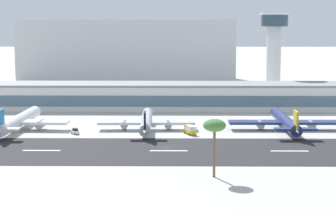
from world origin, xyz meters
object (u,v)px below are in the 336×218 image
object	(u,v)px
airliner_blue_tail_gate_0	(18,121)
airliner_gold_tail_gate_2	(286,122)
service_baggage_tug_0	(75,131)
control_tower	(274,46)
service_box_truck_1	(190,129)
distant_hotel_block	(127,50)
palm_tree_0	(215,127)
airliner_black_tail_gate_1	(146,122)
terminal_building	(154,96)

from	to	relation	value
airliner_blue_tail_gate_0	airliner_gold_tail_gate_2	size ratio (longest dim) A/B	1.05
airliner_gold_tail_gate_2	service_baggage_tug_0	world-z (taller)	airliner_gold_tail_gate_2
control_tower	service_box_truck_1	distance (m)	111.95
distant_hotel_block	palm_tree_0	world-z (taller)	distant_hotel_block
control_tower	airliner_black_tail_gate_1	bearing A→B (deg)	-124.39
airliner_black_tail_gate_1	service_box_truck_1	world-z (taller)	airliner_black_tail_gate_1
service_box_truck_1	palm_tree_0	size ratio (longest dim) A/B	0.42
service_box_truck_1	distant_hotel_block	bearing A→B (deg)	-10.73
terminal_building	distant_hotel_block	size ratio (longest dim) A/B	1.26
airliner_black_tail_gate_1	service_baggage_tug_0	bearing A→B (deg)	106.15
airliner_blue_tail_gate_0	terminal_building	bearing A→B (deg)	-38.88
airliner_black_tail_gate_1	airliner_gold_tail_gate_2	bearing A→B (deg)	-90.78
terminal_building	control_tower	bearing A→B (deg)	30.31
terminal_building	airliner_black_tail_gate_1	size ratio (longest dim) A/B	3.84
distant_hotel_block	service_box_truck_1	bearing A→B (deg)	-78.95
distant_hotel_block	airliner_gold_tail_gate_2	world-z (taller)	distant_hotel_block
control_tower	distant_hotel_block	size ratio (longest dim) A/B	0.31
distant_hotel_block	airliner_blue_tail_gate_0	size ratio (longest dim) A/B	2.80
service_baggage_tug_0	service_box_truck_1	bearing A→B (deg)	49.82
control_tower	terminal_building	bearing A→B (deg)	-149.69
palm_tree_0	service_baggage_tug_0	bearing A→B (deg)	128.35
service_box_truck_1	palm_tree_0	distance (m)	60.30
terminal_building	service_box_truck_1	xyz separation A→B (m)	(15.45, -62.89, -4.17)
control_tower	airliner_gold_tail_gate_2	bearing A→B (deg)	-96.17
airliner_black_tail_gate_1	service_box_truck_1	bearing A→B (deg)	-116.76
control_tower	palm_tree_0	size ratio (longest dim) A/B	2.87
airliner_blue_tail_gate_0	service_box_truck_1	size ratio (longest dim) A/B	7.90
distant_hotel_block	palm_tree_0	size ratio (longest dim) A/B	9.18
airliner_black_tail_gate_1	distant_hotel_block	bearing A→B (deg)	5.43
service_baggage_tug_0	palm_tree_0	size ratio (longest dim) A/B	0.22
terminal_building	palm_tree_0	bearing A→B (deg)	-80.59
service_baggage_tug_0	palm_tree_0	xyz separation A→B (m)	(46.56, -58.85, 12.50)
airliner_black_tail_gate_1	airliner_gold_tail_gate_2	distance (m)	52.45
terminal_building	airliner_gold_tail_gate_2	bearing A→B (deg)	-46.70
service_baggage_tug_0	distant_hotel_block	bearing A→B (deg)	138.38
palm_tree_0	airliner_black_tail_gate_1	bearing A→B (deg)	107.51
airliner_blue_tail_gate_0	airliner_gold_tail_gate_2	distance (m)	100.78
airliner_blue_tail_gate_0	airliner_gold_tail_gate_2	bearing A→B (deg)	-86.88
control_tower	service_baggage_tug_0	world-z (taller)	control_tower
terminal_building	palm_tree_0	size ratio (longest dim) A/B	11.55
control_tower	distant_hotel_block	distance (m)	125.09
distant_hotel_block	airliner_black_tail_gate_1	xyz separation A→B (m)	(21.12, -183.94, -17.54)
distant_hotel_block	airliner_blue_tail_gate_0	distance (m)	187.41
control_tower	service_baggage_tug_0	size ratio (longest dim) A/B	12.86
airliner_black_tail_gate_1	airliner_gold_tail_gate_2	xyz separation A→B (m)	(52.45, 0.32, 0.12)
airliner_black_tail_gate_1	service_box_truck_1	distance (m)	18.15
terminal_building	service_baggage_tug_0	world-z (taller)	terminal_building
service_box_truck_1	airliner_blue_tail_gate_0	bearing A→B (deg)	61.91
control_tower	distant_hotel_block	bearing A→B (deg)	131.87
service_box_truck_1	service_baggage_tug_0	bearing A→B (deg)	68.36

